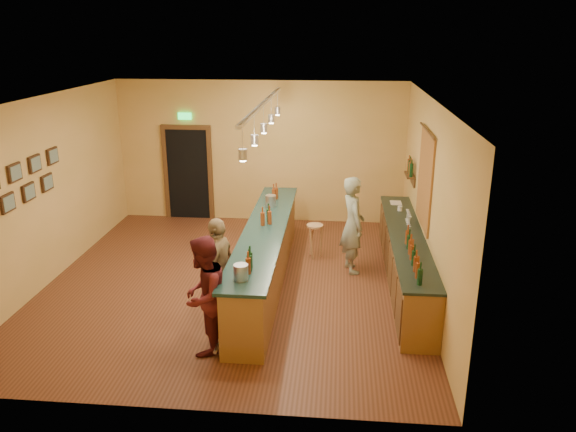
# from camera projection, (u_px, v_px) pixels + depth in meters

# --- Properties ---
(floor) EXTENTS (7.00, 7.00, 0.00)m
(floor) POSITION_uv_depth(u_px,v_px,m) (235.00, 282.00, 9.92)
(floor) COLOR #4E2916
(floor) RESTS_ON ground
(ceiling) EXTENTS (6.50, 7.00, 0.02)m
(ceiling) POSITION_uv_depth(u_px,v_px,m) (229.00, 99.00, 8.90)
(ceiling) COLOR silver
(ceiling) RESTS_ON wall_back
(wall_back) EXTENTS (6.50, 0.02, 3.20)m
(wall_back) POSITION_uv_depth(u_px,v_px,m) (261.00, 152.00, 12.72)
(wall_back) COLOR tan
(wall_back) RESTS_ON floor
(wall_front) EXTENTS (6.50, 0.02, 3.20)m
(wall_front) POSITION_uv_depth(u_px,v_px,m) (172.00, 286.00, 6.11)
(wall_front) COLOR tan
(wall_front) RESTS_ON floor
(wall_left) EXTENTS (0.02, 7.00, 3.20)m
(wall_left) POSITION_uv_depth(u_px,v_px,m) (47.00, 191.00, 9.70)
(wall_left) COLOR tan
(wall_left) RESTS_ON floor
(wall_right) EXTENTS (0.02, 7.00, 3.20)m
(wall_right) POSITION_uv_depth(u_px,v_px,m) (429.00, 201.00, 9.13)
(wall_right) COLOR tan
(wall_right) RESTS_ON floor
(doorway) EXTENTS (1.15, 0.09, 2.48)m
(doorway) POSITION_uv_depth(u_px,v_px,m) (188.00, 171.00, 12.99)
(doorway) COLOR black
(doorway) RESTS_ON wall_back
(tapestry) EXTENTS (0.03, 1.40, 1.60)m
(tapestry) POSITION_uv_depth(u_px,v_px,m) (425.00, 180.00, 9.43)
(tapestry) COLOR maroon
(tapestry) RESTS_ON wall_right
(bottle_shelf) EXTENTS (0.17, 0.55, 0.54)m
(bottle_shelf) POSITION_uv_depth(u_px,v_px,m) (411.00, 169.00, 10.91)
(bottle_shelf) COLOR #4A2816
(bottle_shelf) RESTS_ON wall_right
(picture_grid) EXTENTS (0.06, 2.20, 0.70)m
(picture_grid) POSITION_uv_depth(u_px,v_px,m) (22.00, 183.00, 8.87)
(picture_grid) COLOR #382111
(picture_grid) RESTS_ON wall_left
(back_counter) EXTENTS (0.60, 4.55, 1.27)m
(back_counter) POSITION_uv_depth(u_px,v_px,m) (405.00, 259.00, 9.67)
(back_counter) COLOR brown
(back_counter) RESTS_ON floor
(tasting_bar) EXTENTS (0.73, 5.10, 1.38)m
(tasting_bar) POSITION_uv_depth(u_px,v_px,m) (265.00, 252.00, 9.68)
(tasting_bar) COLOR brown
(tasting_bar) RESTS_ON floor
(pendant_track) EXTENTS (0.11, 4.60, 0.50)m
(pendant_track) POSITION_uv_depth(u_px,v_px,m) (264.00, 113.00, 8.92)
(pendant_track) COLOR silver
(pendant_track) RESTS_ON ceiling
(bartender) EXTENTS (0.60, 0.75, 1.79)m
(bartender) POSITION_uv_depth(u_px,v_px,m) (353.00, 225.00, 10.14)
(bartender) COLOR gray
(bartender) RESTS_ON floor
(customer_a) EXTENTS (0.78, 0.92, 1.67)m
(customer_a) POSITION_uv_depth(u_px,v_px,m) (204.00, 296.00, 7.58)
(customer_a) COLOR #59191E
(customer_a) RESTS_ON floor
(customer_b) EXTENTS (0.52, 0.99, 1.61)m
(customer_b) POSITION_uv_depth(u_px,v_px,m) (219.00, 268.00, 8.52)
(customer_b) COLOR #997A51
(customer_b) RESTS_ON floor
(bar_stool) EXTENTS (0.32, 0.32, 0.66)m
(bar_stool) POSITION_uv_depth(u_px,v_px,m) (315.00, 232.00, 10.88)
(bar_stool) COLOR #A77C4B
(bar_stool) RESTS_ON floor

